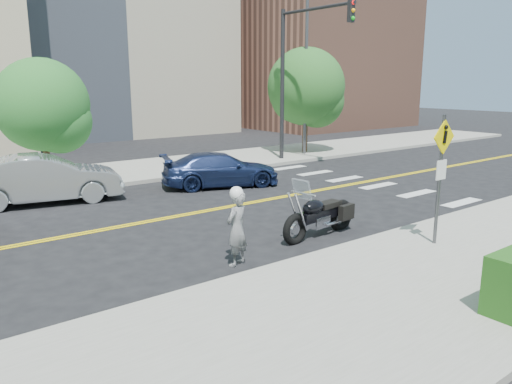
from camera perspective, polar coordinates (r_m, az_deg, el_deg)
The scene contains 13 objects.
ground_plane at distance 14.46m, azimuth -11.89°, elevation -3.26°, with size 120.00×120.00×0.00m, color black.
sidewalk_near at distance 8.72m, azimuth 10.98°, elevation -13.52°, with size 60.00×5.00×0.15m, color #9E9B91.
sidewalk_far at distance 21.30m, azimuth -20.81°, elevation 1.45°, with size 60.00×5.00×0.15m, color #9E9B91.
building_right at distance 45.70m, azimuth 6.97°, elevation 15.12°, with size 14.00×12.00×12.00m, color #8C5947.
lamp_post at distance 26.22m, azimuth 5.71°, elevation 13.09°, with size 0.16×0.16×8.00m, color #4C4C51.
traffic_light at distance 23.83m, azimuth 4.55°, elevation 14.43°, with size 0.28×4.50×7.00m.
pedestrian_sign at distance 12.11m, azimuth 20.37°, elevation 2.67°, with size 0.78×0.08×3.00m.
motorcyclist at distance 10.61m, azimuth -2.22°, elevation -3.94°, with size 0.69×0.57×1.73m.
motorcycle at distance 12.75m, azimuth 7.36°, elevation -1.56°, with size 2.58×0.79×1.57m, color black, non-canonical shape.
parked_car_silver at distance 17.47m, azimuth -23.03°, elevation 1.37°, with size 1.67×4.79×1.58m, color #9A9EA2.
parked_car_blue at distance 18.76m, azimuth -4.05°, elevation 2.58°, with size 1.78×4.38×1.27m, color navy.
tree_far_a at distance 20.55m, azimuth -23.27°, elevation 9.12°, with size 3.47×3.47×4.75m.
tree_far_b at distance 26.96m, azimuth 5.73°, elevation 11.89°, with size 4.08×4.08×5.64m.
Camera 1 is at (-5.98, -12.59, 3.87)m, focal length 35.00 mm.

